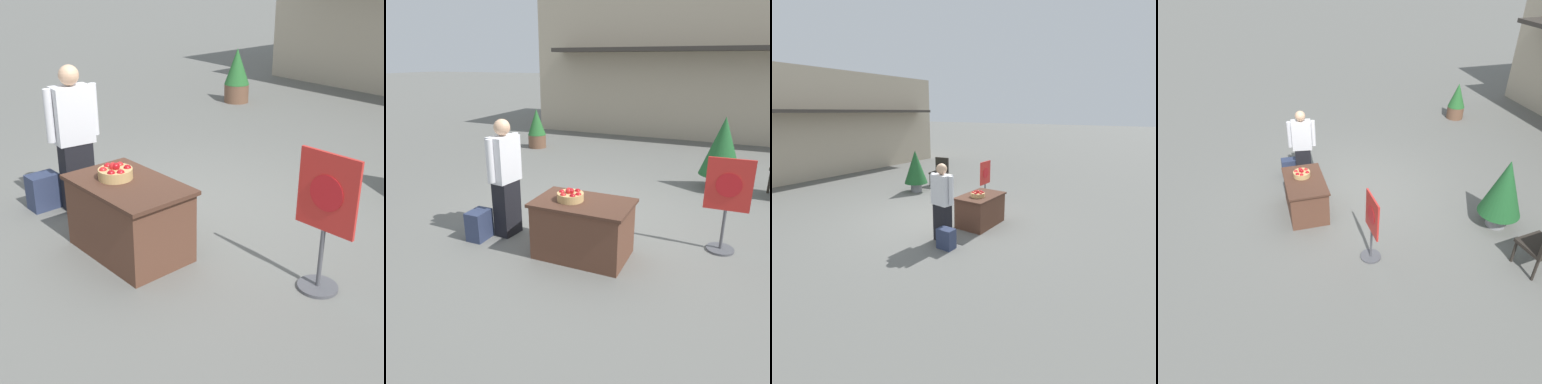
{
  "view_description": "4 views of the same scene",
  "coord_description": "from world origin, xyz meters",
  "views": [
    {
      "loc": [
        4.27,
        -3.74,
        2.65
      ],
      "look_at": [
        0.61,
        -0.5,
        0.56
      ],
      "focal_mm": 50.0,
      "sensor_mm": 36.0,
      "label": 1
    },
    {
      "loc": [
        2.05,
        -5.09,
        2.41
      ],
      "look_at": [
        -0.06,
        -0.29,
        0.56
      ],
      "focal_mm": 35.0,
      "sensor_mm": 36.0,
      "label": 2
    },
    {
      "loc": [
        -5.54,
        -4.72,
        2.68
      ],
      "look_at": [
        0.87,
        -0.24,
        0.58
      ],
      "focal_mm": 28.0,
      "sensor_mm": 36.0,
      "label": 3
    },
    {
      "loc": [
        6.58,
        -1.84,
        4.59
      ],
      "look_at": [
        0.86,
        -0.3,
        0.66
      ],
      "focal_mm": 35.0,
      "sensor_mm": 36.0,
      "label": 4
    }
  ],
  "objects": [
    {
      "name": "potted_plant_near_left",
      "position": [
        -3.34,
        4.25,
        0.55
      ],
      "size": [
        0.51,
        0.51,
        1.09
      ],
      "color": "brown",
      "rests_on": "ground_plane"
    },
    {
      "name": "poster_board",
      "position": [
        1.99,
        -0.23,
        0.68
      ],
      "size": [
        0.57,
        0.36,
        1.27
      ],
      "rotation": [
        0.0,
        0.0,
        -1.54
      ],
      "color": "#4C4C51",
      "rests_on": "ground_plane"
    },
    {
      "name": "person_visitor",
      "position": [
        -0.9,
        -0.92,
        0.85
      ],
      "size": [
        0.31,
        0.61,
        1.67
      ],
      "rotation": [
        0.0,
        0.0,
        -0.13
      ],
      "color": "black",
      "rests_on": "ground_plane"
    },
    {
      "name": "storefront_building",
      "position": [
        1.53,
        9.48,
        2.18
      ],
      "size": [
        12.55,
        5.85,
        4.36
      ],
      "color": "#B7A88E",
      "rests_on": "ground_plane"
    },
    {
      "name": "potted_plant_far_left",
      "position": [
        1.76,
        2.4,
        0.82
      ],
      "size": [
        0.79,
        0.79,
        1.42
      ],
      "color": "gray",
      "rests_on": "ground_plane"
    },
    {
      "name": "display_table",
      "position": [
        0.36,
        -1.08,
        0.38
      ],
      "size": [
        1.23,
        0.77,
        0.75
      ],
      "color": "brown",
      "rests_on": "ground_plane"
    },
    {
      "name": "ground_plane",
      "position": [
        0.0,
        0.0,
        0.0
      ],
      "size": [
        120.0,
        120.0,
        0.0
      ],
      "primitive_type": "plane",
      "color": "slate"
    },
    {
      "name": "backpack",
      "position": [
        -1.17,
        -1.23,
        0.21
      ],
      "size": [
        0.24,
        0.34,
        0.42
      ],
      "color": "#2D3856",
      "rests_on": "ground_plane"
    },
    {
      "name": "apple_basket",
      "position": [
        0.2,
        -1.11,
        0.81
      ],
      "size": [
        0.33,
        0.33,
        0.16
      ],
      "color": "tan",
      "rests_on": "display_table"
    }
  ]
}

